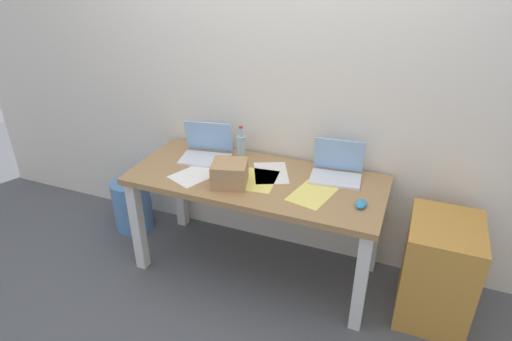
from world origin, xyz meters
TOP-DOWN VIEW (x-y plane):
  - ground_plane at (0.00, 0.00)m, footprint 8.00×8.00m
  - back_wall at (0.00, 0.40)m, footprint 5.20×0.08m
  - desk at (0.00, 0.00)m, footprint 1.62×0.68m
  - laptop_left at (-0.42, 0.13)m, footprint 0.37×0.30m
  - laptop_right at (0.47, 0.19)m, footprint 0.33×0.25m
  - beer_bottle at (-0.20, 0.24)m, footprint 0.06×0.06m
  - computer_mouse at (0.68, -0.10)m, footprint 0.07×0.10m
  - cardboard_box at (-0.12, -0.14)m, footprint 0.26×0.24m
  - paper_sheet_center at (0.03, -0.03)m, footprint 0.24×0.32m
  - paper_sheet_near_back at (0.07, 0.09)m, footprint 0.31×0.36m
  - paper_sheet_front_right at (0.38, -0.07)m, footprint 0.27×0.34m
  - paper_sheet_front_left at (-0.37, -0.11)m, footprint 0.31×0.36m
  - water_cooler_jug at (-1.09, 0.11)m, footprint 0.30×0.30m
  - filing_cabinet at (1.15, 0.01)m, footprint 0.40×0.48m

SIDE VIEW (x-z plane):
  - ground_plane at x=0.00m, z-range 0.00..0.00m
  - water_cooler_jug at x=-1.09m, z-range -0.02..0.44m
  - filing_cabinet at x=1.15m, z-range 0.00..0.65m
  - desk at x=0.00m, z-range 0.26..0.98m
  - paper_sheet_center at x=0.03m, z-range 0.72..0.73m
  - paper_sheet_near_back at x=0.07m, z-range 0.72..0.73m
  - paper_sheet_front_right at x=0.38m, z-range 0.72..0.73m
  - paper_sheet_front_left at x=-0.37m, z-range 0.72..0.73m
  - computer_mouse at x=0.68m, z-range 0.72..0.76m
  - laptop_left at x=-0.42m, z-range 0.66..0.90m
  - laptop_right at x=0.47m, z-range 0.66..0.90m
  - cardboard_box at x=-0.12m, z-range 0.72..0.87m
  - beer_bottle at x=-0.20m, z-range 0.70..0.92m
  - back_wall at x=0.00m, z-range 0.00..2.60m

